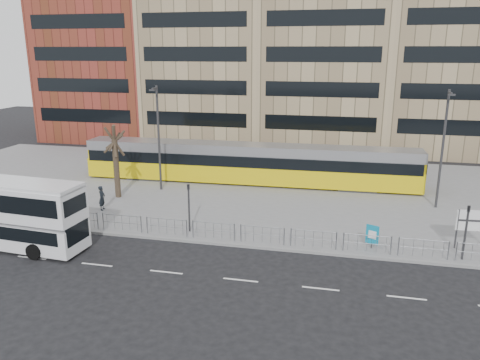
% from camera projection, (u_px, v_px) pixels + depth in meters
% --- Properties ---
extents(ground, '(120.00, 120.00, 0.00)m').
position_uv_depth(ground, '(223.00, 246.00, 27.83)').
color(ground, black).
rests_on(ground, ground).
extents(plaza, '(64.00, 24.00, 0.15)m').
position_uv_depth(plaza, '(259.00, 188.00, 39.09)').
color(plaza, slate).
rests_on(plaza, ground).
extents(kerb, '(64.00, 0.25, 0.17)m').
position_uv_depth(kerb, '(223.00, 244.00, 27.86)').
color(kerb, gray).
rests_on(kerb, ground).
extents(building_row, '(70.40, 18.40, 31.20)m').
position_uv_depth(building_row, '(306.00, 36.00, 56.24)').
color(building_row, maroon).
rests_on(building_row, ground).
extents(pedestrian_barrier, '(32.07, 0.07, 1.10)m').
position_uv_depth(pedestrian_barrier, '(257.00, 230.00, 27.61)').
color(pedestrian_barrier, '#909398').
rests_on(pedestrian_barrier, plaza).
extents(road_markings, '(62.00, 0.12, 0.01)m').
position_uv_depth(road_markings, '(222.00, 278.00, 23.86)').
color(road_markings, white).
rests_on(road_markings, ground).
extents(double_decker_bus, '(10.24, 3.13, 4.04)m').
position_uv_depth(double_decker_bus, '(3.00, 210.00, 27.31)').
color(double_decker_bus, silver).
rests_on(double_decker_bus, ground).
extents(tram, '(28.64, 3.42, 3.37)m').
position_uv_depth(tram, '(248.00, 163.00, 40.11)').
color(tram, '#DDC10C').
rests_on(tram, plaza).
extents(station_sign, '(2.05, 0.23, 2.35)m').
position_uv_depth(station_sign, '(475.00, 222.00, 26.55)').
color(station_sign, '#2D2D30').
rests_on(station_sign, plaza).
extents(ad_panel, '(0.71, 0.36, 1.42)m').
position_uv_depth(ad_panel, '(372.00, 235.00, 26.86)').
color(ad_panel, '#2D2D30').
rests_on(ad_panel, plaza).
extents(pedestrian, '(0.49, 0.69, 1.76)m').
position_uv_depth(pedestrian, '(102.00, 198.00, 33.40)').
color(pedestrian, black).
rests_on(pedestrian, plaza).
extents(traffic_light_west, '(0.19, 0.22, 3.10)m').
position_uv_depth(traffic_light_west, '(189.00, 202.00, 29.11)').
color(traffic_light_west, '#2D2D30').
rests_on(traffic_light_west, plaza).
extents(traffic_light_east, '(0.22, 0.24, 3.10)m').
position_uv_depth(traffic_light_east, '(466.00, 226.00, 25.13)').
color(traffic_light_east, '#2D2D30').
rests_on(traffic_light_east, plaza).
extents(lamp_post_west, '(0.45, 1.04, 8.43)m').
position_uv_depth(lamp_post_west, '(158.00, 134.00, 37.27)').
color(lamp_post_west, '#2D2D30').
rests_on(lamp_post_west, plaza).
extents(lamp_post_east, '(0.45, 1.04, 8.50)m').
position_uv_depth(lamp_post_east, '(443.00, 145.00, 32.86)').
color(lamp_post_east, '#2D2D30').
rests_on(lamp_post_east, plaza).
extents(bare_tree, '(4.33, 4.33, 7.83)m').
position_uv_depth(bare_tree, '(113.00, 123.00, 35.01)').
color(bare_tree, '#32261B').
rests_on(bare_tree, plaza).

